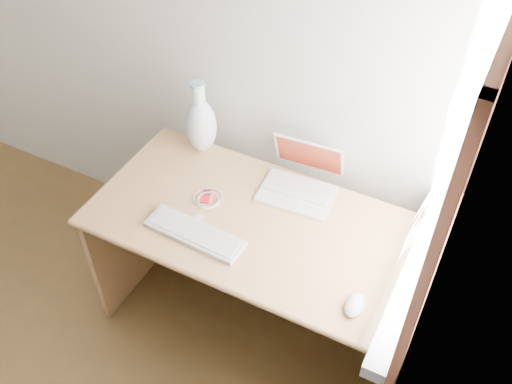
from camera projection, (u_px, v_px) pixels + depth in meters
The scene contains 9 objects.
window at pixel (458, 174), 1.74m from camera, with size 0.11×0.99×1.10m.
desk at pixel (266, 241), 2.54m from camera, with size 1.39×0.69×0.73m.
laptop at pixel (301, 181), 2.44m from camera, with size 0.33×0.28×0.21m.
external_keyboard at pixel (194, 233), 2.28m from camera, with size 0.42×0.15×0.02m.
mouse at pixel (355, 305), 2.02m from camera, with size 0.07×0.11×0.04m, color white.
ipod at pixel (206, 196), 2.44m from camera, with size 0.06×0.09×0.01m.
cable_coil at pixel (208, 198), 2.43m from camera, with size 0.13×0.13×0.01m, color white.
remote at pixel (195, 219), 2.35m from camera, with size 0.03×0.08×0.01m, color white.
vase at pixel (201, 124), 2.57m from camera, with size 0.14×0.14×0.36m.
Camera 1 is at (1.76, -0.13, 2.45)m, focal length 40.00 mm.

